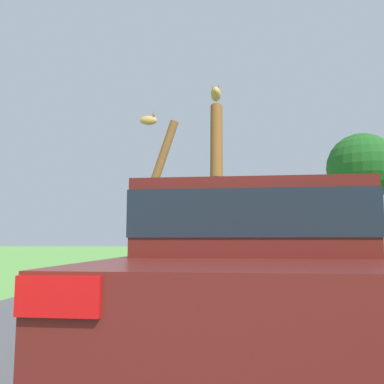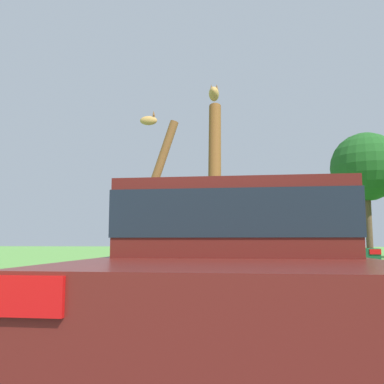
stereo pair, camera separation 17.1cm
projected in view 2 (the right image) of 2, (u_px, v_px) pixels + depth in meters
name	position (u px, v px, depth m)	size (l,w,h in m)	color
road	(240.00, 256.00, 29.32)	(8.37, 120.00, 0.00)	#4C4C4F
giraffe_near_road	(192.00, 202.00, 12.81)	(2.80, 0.89, 5.29)	tan
giraffe_companion	(216.00, 196.00, 10.61)	(0.87, 2.55, 4.88)	tan
car_lead_maroon	(236.00, 269.00, 3.88)	(1.99, 4.75, 1.56)	#561914
car_queue_right	(226.00, 249.00, 20.24)	(1.84, 4.73, 1.31)	gray
car_queue_left	(332.00, 252.00, 13.56)	(1.74, 4.38, 1.36)	#144C28
tree_far_right	(366.00, 167.00, 30.56)	(5.17, 5.17, 9.22)	brown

